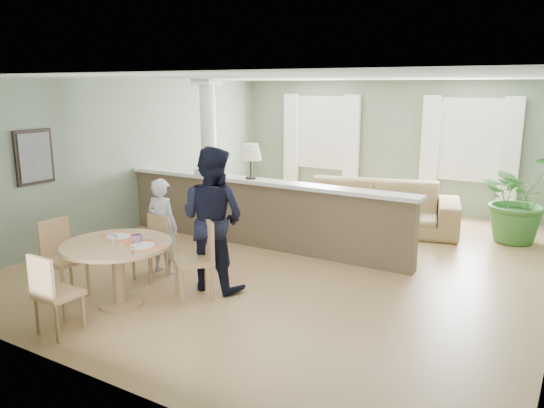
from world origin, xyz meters
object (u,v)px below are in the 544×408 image
Objects in this scene: sofa at (371,206)px; man_person at (213,219)px; chair_side at (61,254)px; child_person at (162,226)px; houseplant at (519,198)px; dining_table at (118,256)px; chair_far_boy at (153,244)px; chair_far_man at (199,255)px; chair_near at (52,291)px.

sofa is 1.63× the size of man_person.
chair_side is 0.72× the size of child_person.
houseplant is at bearing -135.65° from child_person.
child_person reaches higher than dining_table.
chair_far_man is at bearing -10.91° from chair_far_boy.
child_person reaches higher than chair_far_boy.
chair_far_boy is 1.03m from chair_far_man.
sofa is at bearing -102.12° from chair_near.
sofa is 4.22m from chair_far_boy.
chair_side is (-0.86, -0.14, -0.08)m from dining_table.
chair_far_boy is (-4.06, -4.44, -0.28)m from houseplant.
houseplant is at bearing -0.97° from sofa.
houseplant is 7.17m from chair_side.
sofa reaches higher than dining_table.
chair_side is (-1.53, -0.83, -0.01)m from chair_far_man.
chair_far_boy is (-0.33, 0.92, -0.15)m from dining_table.
dining_table is at bearing -67.66° from chair_far_boy.
sofa is 3.06× the size of chair_far_man.
child_person is at bearing -18.33° from chair_side.
child_person reaches higher than chair_side.
chair_near is (-1.35, -5.72, 0.06)m from sofa.
chair_near is (-0.65, -1.62, -0.05)m from chair_far_man.
chair_side is (-0.53, -1.07, 0.06)m from chair_far_boy.
child_person is 1.00m from man_person.
chair_far_man is at bearing 94.94° from man_person.
chair_far_man is at bearing -114.24° from sofa.
chair_far_man is (-3.06, -4.68, -0.20)m from houseplant.
child_person is at bearing -129.53° from sofa.
chair_far_man is 1.10× the size of chair_near.
dining_table is 1.32× the size of chair_side.
sofa is 2.02× the size of houseplant.
chair_side is 1.38m from child_person.
child_person is at bearing 93.23° from chair_far_boy.
chair_side reaches higher than sofa.
chair_far_man is (0.67, 0.69, -0.07)m from dining_table.
sofa is 3.12× the size of chair_side.
sofa is at bearing -166.32° from houseplant.
man_person is at bearing -115.76° from sofa.
chair_side is (-2.22, -4.93, 0.09)m from sofa.
sofa is 5.87m from chair_near.
dining_table is at bearing 104.80° from child_person.
chair_far_man is at bearing -123.22° from houseplant.
chair_far_man reaches higher than dining_table.
dining_table is 0.94m from chair_near.
houseplant is at bearing 55.19° from dining_table.
child_person is (-0.35, 2.06, 0.18)m from chair_near.
chair_near is 2.10m from child_person.
chair_far_man is 1.10m from child_person.
child_person reaches higher than sofa.
sofa is 4.16m from chair_far_man.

